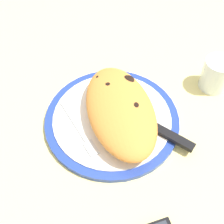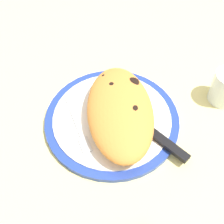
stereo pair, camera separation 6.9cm
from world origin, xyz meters
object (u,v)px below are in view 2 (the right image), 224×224
(plate, at_px, (112,119))
(calzone, at_px, (120,111))
(fork, at_px, (79,128))
(knife, at_px, (156,136))

(plate, relative_size, calzone, 1.10)
(fork, relative_size, knife, 0.79)
(calzone, bearing_deg, knife, 46.31)
(plate, distance_m, fork, 0.08)
(plate, height_order, fork, fork)
(plate, xyz_separation_m, fork, (0.02, -0.08, 0.01))
(plate, xyz_separation_m, knife, (0.08, 0.09, 0.01))
(calzone, distance_m, fork, 0.10)
(fork, distance_m, knife, 0.18)
(plate, relative_size, knife, 1.47)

